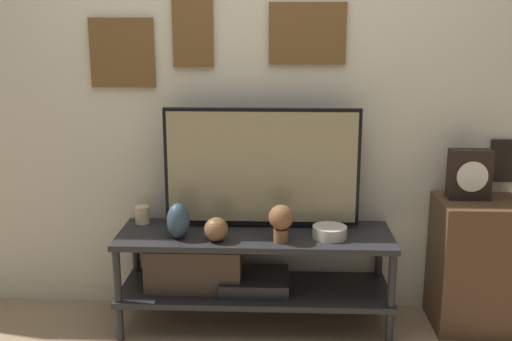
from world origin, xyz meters
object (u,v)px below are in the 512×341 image
at_px(vase_round_glass, 216,229).
at_px(decorative_bust, 281,220).
at_px(television, 262,167).
at_px(vase_urn_stoneware, 178,221).
at_px(vase_wide_bowl, 330,232).
at_px(mantel_clock, 469,174).
at_px(candle_jar, 142,215).

bearing_deg(vase_round_glass, decorative_bust, 0.43).
xyz_separation_m(television, decorative_bust, (0.10, -0.23, -0.22)).
bearing_deg(vase_urn_stoneware, vase_wide_bowl, 2.75).
bearing_deg(vase_wide_bowl, vase_urn_stoneware, -177.25).
relative_size(television, vase_urn_stoneware, 5.54).
bearing_deg(mantel_clock, vase_urn_stoneware, -173.19).
relative_size(vase_wide_bowl, candle_jar, 1.84).
relative_size(vase_round_glass, decorative_bust, 0.64).
bearing_deg(vase_round_glass, candle_jar, 148.49).
distance_m(candle_jar, mantel_clock, 1.76).
relative_size(candle_jar, mantel_clock, 0.37).
height_order(vase_round_glass, candle_jar, vase_round_glass).
xyz_separation_m(television, candle_jar, (-0.66, 0.04, -0.28)).
xyz_separation_m(vase_wide_bowl, candle_jar, (-1.01, 0.19, 0.02)).
bearing_deg(television, decorative_bust, -65.27).
distance_m(vase_urn_stoneware, decorative_bust, 0.52).
xyz_separation_m(candle_jar, decorative_bust, (0.76, -0.26, 0.07)).
height_order(vase_urn_stoneware, candle_jar, vase_urn_stoneware).
distance_m(television, candle_jar, 0.72).
bearing_deg(decorative_bust, vase_wide_bowl, 15.99).
bearing_deg(vase_round_glass, mantel_clock, 9.41).
height_order(vase_round_glass, decorative_bust, decorative_bust).
bearing_deg(candle_jar, vase_wide_bowl, -10.83).
bearing_deg(mantel_clock, candle_jar, 178.30).
distance_m(vase_round_glass, candle_jar, 0.51).
bearing_deg(candle_jar, vase_round_glass, -31.51).
relative_size(television, decorative_bust, 5.38).
height_order(vase_wide_bowl, mantel_clock, mantel_clock).
distance_m(vase_urn_stoneware, candle_jar, 0.34).
relative_size(television, candle_jar, 10.77).
distance_m(vase_wide_bowl, vase_round_glass, 0.58).
bearing_deg(decorative_bust, vase_round_glass, -179.57).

